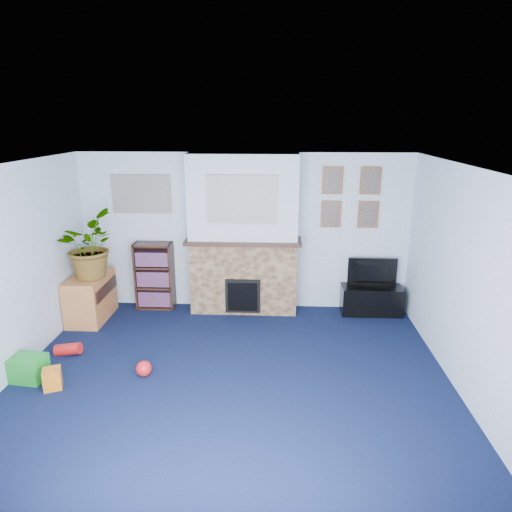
# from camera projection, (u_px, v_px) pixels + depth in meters

# --- Properties ---
(floor) EXTENTS (5.00, 4.50, 0.01)m
(floor) POSITION_uv_depth(u_px,v_px,m) (231.00, 383.00, 5.16)
(floor) COLOR #0E1636
(floor) RESTS_ON ground
(ceiling) EXTENTS (5.00, 4.50, 0.01)m
(ceiling) POSITION_uv_depth(u_px,v_px,m) (227.00, 168.00, 4.47)
(ceiling) COLOR white
(ceiling) RESTS_ON wall_back
(wall_back) EXTENTS (5.00, 0.04, 2.40)m
(wall_back) POSITION_uv_depth(u_px,v_px,m) (244.00, 232.00, 6.97)
(wall_back) COLOR silver
(wall_back) RESTS_ON ground
(wall_front) EXTENTS (5.00, 0.04, 2.40)m
(wall_front) POSITION_uv_depth(u_px,v_px,m) (188.00, 416.00, 2.67)
(wall_front) COLOR silver
(wall_front) RESTS_ON ground
(wall_right) EXTENTS (0.04, 4.50, 2.40)m
(wall_right) POSITION_uv_depth(u_px,v_px,m) (470.00, 287.00, 4.70)
(wall_right) COLOR silver
(wall_right) RESTS_ON ground
(chimney_breast) EXTENTS (1.72, 0.50, 2.40)m
(chimney_breast) POSITION_uv_depth(u_px,v_px,m) (243.00, 237.00, 6.78)
(chimney_breast) COLOR brown
(chimney_breast) RESTS_ON ground
(collage_main) EXTENTS (1.00, 0.03, 0.68)m
(collage_main) POSITION_uv_depth(u_px,v_px,m) (242.00, 199.00, 6.40)
(collage_main) COLOR gray
(collage_main) RESTS_ON chimney_breast
(collage_left) EXTENTS (0.90, 0.03, 0.58)m
(collage_left) POSITION_uv_depth(u_px,v_px,m) (141.00, 194.00, 6.86)
(collage_left) COLOR gray
(collage_left) RESTS_ON wall_back
(portrait_tl) EXTENTS (0.30, 0.03, 0.40)m
(portrait_tl) POSITION_uv_depth(u_px,v_px,m) (333.00, 181.00, 6.66)
(portrait_tl) COLOR brown
(portrait_tl) RESTS_ON wall_back
(portrait_tr) EXTENTS (0.30, 0.03, 0.40)m
(portrait_tr) POSITION_uv_depth(u_px,v_px,m) (371.00, 181.00, 6.63)
(portrait_tr) COLOR brown
(portrait_tr) RESTS_ON wall_back
(portrait_bl) EXTENTS (0.30, 0.03, 0.40)m
(portrait_bl) POSITION_uv_depth(u_px,v_px,m) (331.00, 214.00, 6.80)
(portrait_bl) COLOR brown
(portrait_bl) RESTS_ON wall_back
(portrait_br) EXTENTS (0.30, 0.03, 0.40)m
(portrait_br) POSITION_uv_depth(u_px,v_px,m) (368.00, 214.00, 6.78)
(portrait_br) COLOR brown
(portrait_br) RESTS_ON wall_back
(tv_stand) EXTENTS (0.91, 0.38, 0.43)m
(tv_stand) POSITION_uv_depth(u_px,v_px,m) (371.00, 299.00, 6.95)
(tv_stand) COLOR black
(tv_stand) RESTS_ON ground
(television) EXTENTS (0.74, 0.11, 0.42)m
(television) POSITION_uv_depth(u_px,v_px,m) (373.00, 273.00, 6.85)
(television) COLOR black
(television) RESTS_ON tv_stand
(bookshelf) EXTENTS (0.58, 0.28, 1.05)m
(bookshelf) POSITION_uv_depth(u_px,v_px,m) (155.00, 277.00, 7.10)
(bookshelf) COLOR #331B12
(bookshelf) RESTS_ON ground
(sideboard) EXTENTS (0.48, 0.87, 0.68)m
(sideboard) POSITION_uv_depth(u_px,v_px,m) (91.00, 297.00, 6.73)
(sideboard) COLOR #BE713D
(sideboard) RESTS_ON ground
(potted_plant) EXTENTS (0.99, 1.05, 0.94)m
(potted_plant) POSITION_uv_depth(u_px,v_px,m) (87.00, 246.00, 6.45)
(potted_plant) COLOR #26661E
(potted_plant) RESTS_ON sideboard
(mantel_clock) EXTENTS (0.09, 0.06, 0.13)m
(mantel_clock) POSITION_uv_depth(u_px,v_px,m) (244.00, 235.00, 6.72)
(mantel_clock) COLOR gold
(mantel_clock) RESTS_ON chimney_breast
(mantel_candle) EXTENTS (0.05, 0.05, 0.17)m
(mantel_candle) POSITION_uv_depth(u_px,v_px,m) (262.00, 235.00, 6.71)
(mantel_candle) COLOR #B2BFC6
(mantel_candle) RESTS_ON chimney_breast
(mantel_teddy) EXTENTS (0.14, 0.14, 0.14)m
(mantel_teddy) POSITION_uv_depth(u_px,v_px,m) (211.00, 235.00, 6.75)
(mantel_teddy) COLOR gray
(mantel_teddy) RESTS_ON chimney_breast
(mantel_can) EXTENTS (0.07, 0.07, 0.13)m
(mantel_can) POSITION_uv_depth(u_px,v_px,m) (294.00, 236.00, 6.69)
(mantel_can) COLOR orange
(mantel_can) RESTS_ON chimney_breast
(green_crate) EXTENTS (0.39, 0.33, 0.29)m
(green_crate) POSITION_uv_depth(u_px,v_px,m) (29.00, 369.00, 5.19)
(green_crate) COLOR #198C26
(green_crate) RESTS_ON ground
(toy_ball) EXTENTS (0.18, 0.18, 0.18)m
(toy_ball) POSITION_uv_depth(u_px,v_px,m) (144.00, 369.00, 5.28)
(toy_ball) COLOR red
(toy_ball) RESTS_ON ground
(toy_block) EXTENTS (0.25, 0.25, 0.23)m
(toy_block) POSITION_uv_depth(u_px,v_px,m) (52.00, 379.00, 5.03)
(toy_block) COLOR orange
(toy_block) RESTS_ON ground
(toy_tube) EXTENTS (0.34, 0.15, 0.19)m
(toy_tube) POSITION_uv_depth(u_px,v_px,m) (68.00, 349.00, 5.76)
(toy_tube) COLOR red
(toy_tube) RESTS_ON ground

